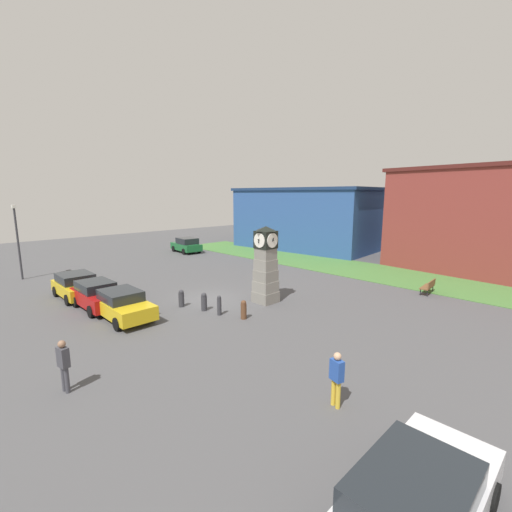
{
  "coord_description": "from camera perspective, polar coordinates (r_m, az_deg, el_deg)",
  "views": [
    {
      "loc": [
        16.12,
        -11.89,
        6.24
      ],
      "look_at": [
        1.07,
        2.81,
        2.45
      ],
      "focal_mm": 24.0,
      "sensor_mm": 36.0,
      "label": 1
    }
  ],
  "objects": [
    {
      "name": "bollard_far_row",
      "position": [
        18.18,
        -6.15,
        -8.14
      ],
      "size": [
        0.23,
        0.23,
        1.06
      ],
      "color": "#333338",
      "rests_on": "ground_plane"
    },
    {
      "name": "warehouse_blue_far",
      "position": [
        41.79,
        9.3,
        6.32
      ],
      "size": [
        16.98,
        12.67,
        6.99
      ],
      "color": "#2D5193",
      "rests_on": "ground_plane"
    },
    {
      "name": "car_near_tower",
      "position": [
        20.96,
        -24.9,
        -5.91
      ],
      "size": [
        3.83,
        1.91,
        1.5
      ],
      "color": "#A51111",
      "rests_on": "ground_plane"
    },
    {
      "name": "clock_tower",
      "position": [
        19.8,
        1.62,
        -1.85
      ],
      "size": [
        1.29,
        1.33,
        4.48
      ],
      "color": "gray",
      "rests_on": "ground_plane"
    },
    {
      "name": "pedestrian_crossing_lot",
      "position": [
        12.86,
        -29.41,
        -15.22
      ],
      "size": [
        0.44,
        0.31,
        1.75
      ],
      "color": "#3F3F47",
      "rests_on": "ground_plane"
    },
    {
      "name": "bollard_end_row",
      "position": [
        17.57,
        -2.08,
        -8.9
      ],
      "size": [
        0.3,
        0.3,
        0.98
      ],
      "color": "brown",
      "rests_on": "ground_plane"
    },
    {
      "name": "car_by_building",
      "position": [
        18.69,
        -21.29,
        -7.59
      ],
      "size": [
        3.86,
        1.94,
        1.47
      ],
      "color": "gold",
      "rests_on": "ground_plane"
    },
    {
      "name": "car_far_lot",
      "position": [
        38.15,
        -11.51,
        1.81
      ],
      "size": [
        4.13,
        2.31,
        1.61
      ],
      "color": "#19602D",
      "rests_on": "ground_plane"
    },
    {
      "name": "grass_verge_far",
      "position": [
        29.54,
        18.97,
        -2.52
      ],
      "size": [
        45.84,
        6.35,
        0.04
      ],
      "primitive_type": "cube",
      "color": "#477A38",
      "rests_on": "ground_plane"
    },
    {
      "name": "pedestrian_by_cars",
      "position": [
        31.57,
        1.36,
        0.57
      ],
      "size": [
        0.42,
        0.27,
        1.68
      ],
      "color": "#338C4C",
      "rests_on": "ground_plane"
    },
    {
      "name": "ground_plane",
      "position": [
        20.98,
        -7.61,
        -7.2
      ],
      "size": [
        76.41,
        76.41,
        0.0
      ],
      "primitive_type": "plane",
      "color": "#4C4C4F"
    },
    {
      "name": "car_silver_hatch",
      "position": [
        8.28,
        25.28,
        -32.73
      ],
      "size": [
        2.02,
        4.53,
        1.38
      ],
      "color": "silver",
      "rests_on": "ground_plane"
    },
    {
      "name": "bollard_near_tower",
      "position": [
        19.85,
        -12.34,
        -6.87
      ],
      "size": [
        0.32,
        0.32,
        0.98
      ],
      "color": "#333338",
      "rests_on": "ground_plane"
    },
    {
      "name": "pedestrian_near_bench",
      "position": [
        10.91,
        13.28,
        -18.87
      ],
      "size": [
        0.45,
        0.34,
        1.72
      ],
      "color": "gold",
      "rests_on": "ground_plane"
    },
    {
      "name": "bench",
      "position": [
        24.39,
        26.82,
        -4.48
      ],
      "size": [
        0.67,
        1.64,
        0.9
      ],
      "color": "brown",
      "rests_on": "ground_plane"
    },
    {
      "name": "bollard_mid_row",
      "position": [
        18.98,
        -8.65,
        -7.5
      ],
      "size": [
        0.32,
        0.32,
        1.01
      ],
      "color": "#333338",
      "rests_on": "ground_plane"
    },
    {
      "name": "street_lamp_near_road",
      "position": [
        30.51,
        -34.96,
        2.71
      ],
      "size": [
        0.5,
        0.24,
        5.52
      ],
      "color": "#333338",
      "rests_on": "ground_plane"
    },
    {
      "name": "car_navy_sedan",
      "position": [
        23.72,
        -27.68,
        -4.36
      ],
      "size": [
        3.93,
        2.06,
        1.47
      ],
      "color": "gold",
      "rests_on": "ground_plane"
    }
  ]
}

